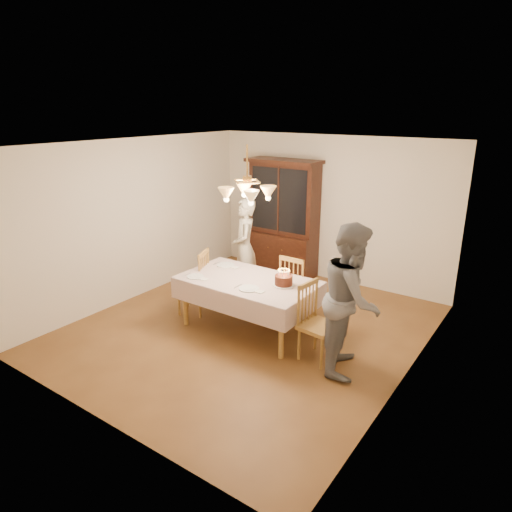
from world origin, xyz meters
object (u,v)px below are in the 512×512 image
Objects in this scene: dining_table at (248,284)px; birthday_cake at (284,281)px; elderly_woman at (245,248)px; chair_far_side at (297,290)px; china_hutch at (283,220)px.

dining_table is 6.33× the size of birthday_cake.
elderly_woman is at bearing 128.12° from dining_table.
elderly_woman reaches higher than dining_table.
chair_far_side is at bearing 35.82° from elderly_woman.
elderly_woman is (-0.81, 1.03, 0.14)m from dining_table.
china_hutch is at bearing 109.86° from dining_table.
chair_far_side is at bearing 62.24° from dining_table.
chair_far_side is (1.20, -1.53, -0.60)m from china_hutch.
china_hutch reaches higher than elderly_woman.
china_hutch is 2.16× the size of chair_far_side.
birthday_cake is at bearing 10.47° from dining_table.
china_hutch reaches higher than dining_table.
dining_table is 1.90× the size of chair_far_side.
elderly_woman is at bearing 165.71° from chair_far_side.
dining_table is 0.85m from chair_far_side.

